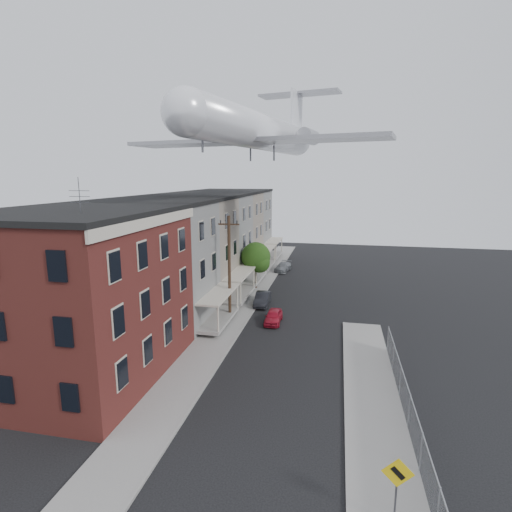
{
  "coord_description": "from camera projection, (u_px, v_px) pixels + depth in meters",
  "views": [
    {
      "loc": [
        3.28,
        -13.66,
        12.17
      ],
      "look_at": [
        -0.87,
        6.3,
        8.1
      ],
      "focal_mm": 28.0,
      "sensor_mm": 36.0,
      "label": 1
    }
  ],
  "objects": [
    {
      "name": "car_mid",
      "position": [
        263.0,
        299.0,
        38.37
      ],
      "size": [
        1.51,
        3.81,
        1.23
      ],
      "primitive_type": "imported",
      "rotation": [
        0.0,
        0.0,
        0.05
      ],
      "color": "black",
      "rests_on": "ground"
    },
    {
      "name": "row_house_e",
      "position": [
        236.0,
        224.0,
        60.26
      ],
      "size": [
        11.98,
        7.0,
        10.3
      ],
      "color": "slate",
      "rests_on": "ground"
    },
    {
      "name": "row_house_b",
      "position": [
        183.0,
        248.0,
        40.1
      ],
      "size": [
        11.98,
        7.0,
        10.3
      ],
      "color": "#6F6758",
      "rests_on": "ground"
    },
    {
      "name": "curb_right",
      "position": [
        346.0,
        410.0,
        21.09
      ],
      "size": [
        0.15,
        26.0,
        0.14
      ],
      "primitive_type": "cube",
      "color": "gray",
      "rests_on": "ground"
    },
    {
      "name": "row_house_a",
      "position": [
        151.0,
        262.0,
        33.38
      ],
      "size": [
        11.98,
        7.0,
        10.3
      ],
      "color": "slate",
      "rests_on": "ground"
    },
    {
      "name": "row_house_d",
      "position": [
        222.0,
        230.0,
        53.54
      ],
      "size": [
        11.98,
        7.0,
        10.3
      ],
      "color": "#6F6758",
      "rests_on": "ground"
    },
    {
      "name": "street_tree",
      "position": [
        257.0,
        258.0,
        43.34
      ],
      "size": [
        3.22,
        3.2,
        5.2
      ],
      "color": "black",
      "rests_on": "ground"
    },
    {
      "name": "warning_sign",
      "position": [
        397.0,
        482.0,
        13.68
      ],
      "size": [
        1.1,
        0.11,
        2.8
      ],
      "color": "#515156",
      "rests_on": "ground"
    },
    {
      "name": "sidewalk_left",
      "position": [
        247.0,
        299.0,
        40.28
      ],
      "size": [
        3.0,
        62.0,
        0.12
      ],
      "primitive_type": "cube",
      "color": "gray",
      "rests_on": "ground"
    },
    {
      "name": "corner_building",
      "position": [
        80.0,
        294.0,
        24.26
      ],
      "size": [
        10.31,
        12.3,
        12.15
      ],
      "color": "#3E1913",
      "rests_on": "ground"
    },
    {
      "name": "row_house_c",
      "position": [
        206.0,
        238.0,
        46.82
      ],
      "size": [
        11.98,
        7.0,
        10.3
      ],
      "color": "slate",
      "rests_on": "ground"
    },
    {
      "name": "chainlink_fence",
      "position": [
        409.0,
        411.0,
        19.36
      ],
      "size": [
        0.06,
        18.06,
        1.9
      ],
      "color": "gray",
      "rests_on": "ground"
    },
    {
      "name": "car_near",
      "position": [
        273.0,
        316.0,
        33.7
      ],
      "size": [
        1.35,
        3.28,
        1.11
      ],
      "primitive_type": "imported",
      "rotation": [
        0.0,
        0.0,
        0.01
      ],
      "color": "#B2172C",
      "rests_on": "ground"
    },
    {
      "name": "utility_pole",
      "position": [
        229.0,
        267.0,
        33.64
      ],
      "size": [
        1.8,
        0.26,
        9.0
      ],
      "color": "black",
      "rests_on": "ground"
    },
    {
      "name": "airplane",
      "position": [
        261.0,
        131.0,
        35.74
      ],
      "size": [
        23.57,
        26.93,
        7.74
      ],
      "color": "white",
      "rests_on": "ground"
    },
    {
      "name": "car_far",
      "position": [
        283.0,
        267.0,
        52.12
      ],
      "size": [
        2.1,
        4.06,
        1.13
      ],
      "primitive_type": "imported",
      "rotation": [
        0.0,
        0.0,
        -0.14
      ],
      "color": "slate",
      "rests_on": "ground"
    },
    {
      "name": "sidewalk_right",
      "position": [
        374.0,
        413.0,
        20.81
      ],
      "size": [
        3.0,
        26.0,
        0.12
      ],
      "primitive_type": "cube",
      "color": "gray",
      "rests_on": "ground"
    },
    {
      "name": "ground",
      "position": [
        245.0,
        483.0,
        16.15
      ],
      "size": [
        120.0,
        120.0,
        0.0
      ],
      "primitive_type": "plane",
      "color": "black",
      "rests_on": "ground"
    },
    {
      "name": "curb_left",
      "position": [
        261.0,
        299.0,
        39.99
      ],
      "size": [
        0.15,
        62.0,
        0.14
      ],
      "primitive_type": "cube",
      "color": "gray",
      "rests_on": "ground"
    }
  ]
}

